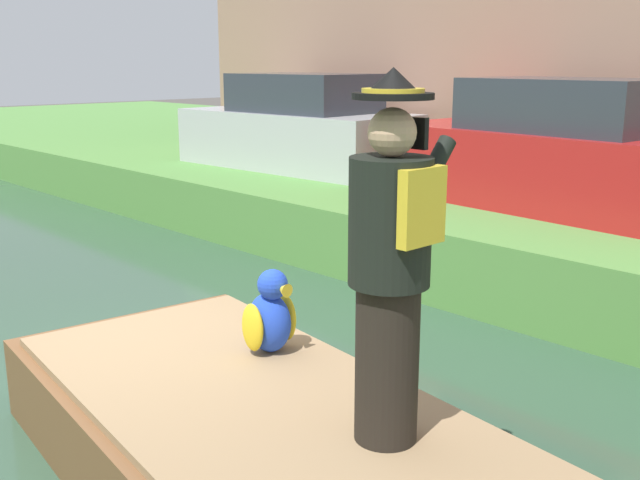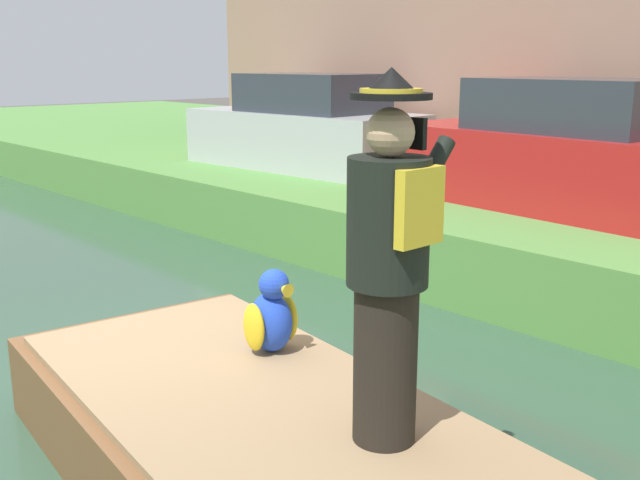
{
  "view_description": "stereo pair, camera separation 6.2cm",
  "coord_description": "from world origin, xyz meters",
  "px_view_note": "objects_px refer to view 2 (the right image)",
  "views": [
    {
      "loc": [
        -2.42,
        -4.74,
        2.59
      ],
      "look_at": [
        0.37,
        -1.81,
        1.61
      ],
      "focal_mm": 41.75,
      "sensor_mm": 36.0,
      "label": 1
    },
    {
      "loc": [
        -2.37,
        -4.78,
        2.59
      ],
      "look_at": [
        0.37,
        -1.81,
        1.61
      ],
      "focal_mm": 41.75,
      "sensor_mm": 36.0,
      "label": 2
    }
  ],
  "objects_px": {
    "person_pirate": "(389,264)",
    "parked_car_silver": "(305,128)",
    "boat": "(272,457)",
    "parrot_plush": "(271,316)",
    "parked_car_red": "(559,153)"
  },
  "relations": [
    {
      "from": "person_pirate",
      "to": "parked_car_silver",
      "type": "bearing_deg",
      "value": 48.5
    },
    {
      "from": "boat",
      "to": "parrot_plush",
      "type": "height_order",
      "value": "parrot_plush"
    },
    {
      "from": "boat",
      "to": "parked_car_red",
      "type": "bearing_deg",
      "value": 15.52
    },
    {
      "from": "parrot_plush",
      "to": "parked_car_red",
      "type": "relative_size",
      "value": 0.14
    },
    {
      "from": "person_pirate",
      "to": "boat",
      "type": "bearing_deg",
      "value": 104.94
    },
    {
      "from": "person_pirate",
      "to": "parked_car_silver",
      "type": "xyz_separation_m",
      "value": [
        5.44,
        6.77,
        -0.12
      ]
    },
    {
      "from": "person_pirate",
      "to": "parked_car_silver",
      "type": "distance_m",
      "value": 8.69
    },
    {
      "from": "parrot_plush",
      "to": "boat",
      "type": "bearing_deg",
      "value": -129.38
    },
    {
      "from": "parked_car_silver",
      "to": "parrot_plush",
      "type": "bearing_deg",
      "value": -133.18
    },
    {
      "from": "parked_car_red",
      "to": "person_pirate",
      "type": "bearing_deg",
      "value": -157.66
    },
    {
      "from": "boat",
      "to": "person_pirate",
      "type": "relative_size",
      "value": 2.37
    },
    {
      "from": "parked_car_red",
      "to": "parked_car_silver",
      "type": "height_order",
      "value": "same"
    },
    {
      "from": "boat",
      "to": "parked_car_silver",
      "type": "xyz_separation_m",
      "value": [
        5.65,
        6.11,
        1.12
      ]
    },
    {
      "from": "boat",
      "to": "parrot_plush",
      "type": "distance_m",
      "value": 1.0
    },
    {
      "from": "parked_car_silver",
      "to": "parked_car_red",
      "type": "bearing_deg",
      "value": -90.0
    }
  ]
}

